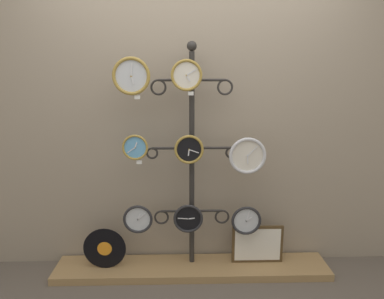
{
  "coord_description": "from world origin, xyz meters",
  "views": [
    {
      "loc": [
        -0.08,
        -2.4,
        1.64
      ],
      "look_at": [
        0.0,
        0.36,
        1.02
      ],
      "focal_mm": 35.0,
      "sensor_mm": 36.0,
      "label": 1
    }
  ],
  "objects_px": {
    "display_stand": "(192,187)",
    "clock_bottom_right": "(246,220)",
    "clock_middle_left": "(135,147)",
    "clock_middle_right": "(247,156)",
    "clock_middle_center": "(189,149)",
    "clock_bottom_left": "(138,219)",
    "clock_top_center": "(187,75)",
    "clock_top_left": "(131,76)",
    "vinyl_record": "(105,248)",
    "clock_bottom_center": "(188,218)",
    "picture_frame": "(257,244)"
  },
  "relations": [
    {
      "from": "vinyl_record",
      "to": "picture_frame",
      "type": "relative_size",
      "value": 0.81
    },
    {
      "from": "clock_middle_center",
      "to": "picture_frame",
      "type": "xyz_separation_m",
      "value": [
        0.56,
        0.06,
        -0.81
      ]
    },
    {
      "from": "vinyl_record",
      "to": "clock_bottom_center",
      "type": "bearing_deg",
      "value": 0.05
    },
    {
      "from": "clock_middle_right",
      "to": "clock_bottom_right",
      "type": "xyz_separation_m",
      "value": [
        0.01,
        0.0,
        -0.52
      ]
    },
    {
      "from": "clock_bottom_right",
      "to": "vinyl_record",
      "type": "distance_m",
      "value": 1.14
    },
    {
      "from": "display_stand",
      "to": "clock_bottom_center",
      "type": "relative_size",
      "value": 7.81
    },
    {
      "from": "clock_bottom_center",
      "to": "vinyl_record",
      "type": "bearing_deg",
      "value": -179.95
    },
    {
      "from": "clock_bottom_left",
      "to": "clock_bottom_right",
      "type": "relative_size",
      "value": 0.98
    },
    {
      "from": "clock_bottom_center",
      "to": "vinyl_record",
      "type": "relative_size",
      "value": 0.69
    },
    {
      "from": "picture_frame",
      "to": "clock_middle_center",
      "type": "bearing_deg",
      "value": -173.42
    },
    {
      "from": "clock_middle_center",
      "to": "clock_middle_right",
      "type": "xyz_separation_m",
      "value": [
        0.44,
        -0.0,
        -0.05
      ]
    },
    {
      "from": "clock_top_center",
      "to": "clock_bottom_left",
      "type": "height_order",
      "value": "clock_top_center"
    },
    {
      "from": "clock_top_center",
      "to": "clock_bottom_right",
      "type": "bearing_deg",
      "value": -0.81
    },
    {
      "from": "clock_bottom_left",
      "to": "clock_top_left",
      "type": "bearing_deg",
      "value": -113.98
    },
    {
      "from": "clock_top_left",
      "to": "clock_middle_right",
      "type": "distance_m",
      "value": 1.03
    },
    {
      "from": "display_stand",
      "to": "clock_bottom_right",
      "type": "xyz_separation_m",
      "value": [
        0.42,
        -0.09,
        -0.25
      ]
    },
    {
      "from": "clock_top_center",
      "to": "clock_top_left",
      "type": "bearing_deg",
      "value": -176.72
    },
    {
      "from": "vinyl_record",
      "to": "display_stand",
      "type": "bearing_deg",
      "value": 7.02
    },
    {
      "from": "clock_top_center",
      "to": "clock_bottom_left",
      "type": "xyz_separation_m",
      "value": [
        -0.38,
        -0.0,
        -1.1
      ]
    },
    {
      "from": "clock_top_left",
      "to": "clock_middle_left",
      "type": "distance_m",
      "value": 0.52
    },
    {
      "from": "clock_top_left",
      "to": "clock_bottom_right",
      "type": "height_order",
      "value": "clock_top_left"
    },
    {
      "from": "clock_top_center",
      "to": "clock_bottom_right",
      "type": "xyz_separation_m",
      "value": [
        0.46,
        -0.01,
        -1.12
      ]
    },
    {
      "from": "clock_middle_center",
      "to": "clock_bottom_right",
      "type": "xyz_separation_m",
      "value": [
        0.45,
        0.0,
        -0.57
      ]
    },
    {
      "from": "clock_top_left",
      "to": "clock_bottom_right",
      "type": "xyz_separation_m",
      "value": [
        0.86,
        0.02,
        -1.11
      ]
    },
    {
      "from": "picture_frame",
      "to": "clock_bottom_center",
      "type": "bearing_deg",
      "value": -174.13
    },
    {
      "from": "clock_bottom_center",
      "to": "clock_top_left",
      "type": "bearing_deg",
      "value": -176.86
    },
    {
      "from": "clock_middle_center",
      "to": "clock_bottom_left",
      "type": "xyz_separation_m",
      "value": [
        -0.4,
        0.01,
        -0.56
      ]
    },
    {
      "from": "clock_middle_left",
      "to": "clock_bottom_right",
      "type": "height_order",
      "value": "clock_middle_left"
    },
    {
      "from": "clock_top_left",
      "to": "picture_frame",
      "type": "height_order",
      "value": "clock_top_left"
    },
    {
      "from": "display_stand",
      "to": "clock_middle_left",
      "type": "distance_m",
      "value": 0.55
    },
    {
      "from": "display_stand",
      "to": "clock_top_center",
      "type": "height_order",
      "value": "display_stand"
    },
    {
      "from": "picture_frame",
      "to": "clock_middle_right",
      "type": "bearing_deg",
      "value": -150.88
    },
    {
      "from": "clock_bottom_center",
      "to": "clock_bottom_right",
      "type": "relative_size",
      "value": 0.99
    },
    {
      "from": "clock_top_center",
      "to": "clock_middle_center",
      "type": "height_order",
      "value": "clock_top_center"
    },
    {
      "from": "clock_bottom_right",
      "to": "vinyl_record",
      "type": "bearing_deg",
      "value": 179.71
    },
    {
      "from": "clock_bottom_center",
      "to": "display_stand",
      "type": "bearing_deg",
      "value": 70.16
    },
    {
      "from": "vinyl_record",
      "to": "picture_frame",
      "type": "height_order",
      "value": "vinyl_record"
    },
    {
      "from": "clock_middle_center",
      "to": "clock_top_center",
      "type": "bearing_deg",
      "value": 158.74
    },
    {
      "from": "clock_middle_left",
      "to": "clock_middle_right",
      "type": "distance_m",
      "value": 0.84
    },
    {
      "from": "clock_middle_left",
      "to": "vinyl_record",
      "type": "xyz_separation_m",
      "value": [
        -0.27,
        0.01,
        -0.82
      ]
    },
    {
      "from": "clock_top_left",
      "to": "clock_bottom_right",
      "type": "distance_m",
      "value": 1.4
    },
    {
      "from": "clock_top_left",
      "to": "clock_top_center",
      "type": "distance_m",
      "value": 0.39
    },
    {
      "from": "clock_top_left",
      "to": "clock_bottom_left",
      "type": "xyz_separation_m",
      "value": [
        0.01,
        0.02,
        -1.09
      ]
    },
    {
      "from": "clock_top_left",
      "to": "clock_middle_right",
      "type": "relative_size",
      "value": 0.96
    },
    {
      "from": "clock_top_center",
      "to": "vinyl_record",
      "type": "distance_m",
      "value": 1.49
    },
    {
      "from": "clock_bottom_center",
      "to": "clock_bottom_right",
      "type": "distance_m",
      "value": 0.46
    },
    {
      "from": "clock_bottom_right",
      "to": "picture_frame",
      "type": "bearing_deg",
      "value": 30.25
    },
    {
      "from": "clock_top_left",
      "to": "clock_bottom_left",
      "type": "relative_size",
      "value": 1.17
    },
    {
      "from": "clock_middle_left",
      "to": "clock_middle_right",
      "type": "height_order",
      "value": "clock_middle_left"
    },
    {
      "from": "clock_top_center",
      "to": "clock_middle_right",
      "type": "distance_m",
      "value": 0.75
    }
  ]
}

